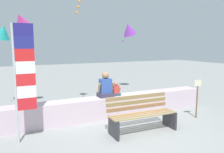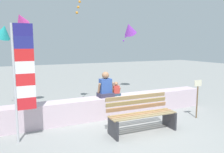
# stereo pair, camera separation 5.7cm
# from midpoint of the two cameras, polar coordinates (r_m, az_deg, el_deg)

# --- Properties ---
(ground_plane) EXTENTS (40.00, 40.00, 0.00)m
(ground_plane) POSITION_cam_midpoint_polar(r_m,az_deg,el_deg) (6.02, 4.95, -12.95)
(ground_plane) COLOR gray
(seawall_ledge) EXTENTS (6.43, 0.52, 0.62)m
(seawall_ledge) POSITION_cam_midpoint_polar(r_m,az_deg,el_deg) (6.88, -0.02, -7.49)
(seawall_ledge) COLOR #C6AFBB
(seawall_ledge) RESTS_ON ground
(park_bench) EXTENTS (1.75, 0.67, 0.88)m
(park_bench) POSITION_cam_midpoint_polar(r_m,az_deg,el_deg) (5.74, 7.22, -9.55)
(park_bench) COLOR #95825A
(park_bench) RESTS_ON ground
(person_adult) EXTENTS (0.49, 0.36, 0.75)m
(person_adult) POSITION_cam_midpoint_polar(r_m,az_deg,el_deg) (6.67, -1.90, -2.70)
(person_adult) COLOR #353249
(person_adult) RESTS_ON seawall_ledge
(person_child) EXTENTS (0.28, 0.20, 0.43)m
(person_child) POSITION_cam_midpoint_polar(r_m,az_deg,el_deg) (6.84, 0.78, -3.50)
(person_child) COLOR #294052
(person_child) RESTS_ON seawall_ledge
(flag_banner) EXTENTS (0.45, 0.05, 2.60)m
(flag_banner) POSITION_cam_midpoint_polar(r_m,az_deg,el_deg) (5.20, -22.19, 0.66)
(flag_banner) COLOR #B7B7BC
(flag_banner) RESTS_ON ground
(kite_purple) EXTENTS (0.93, 0.89, 0.94)m
(kite_purple) POSITION_cam_midpoint_polar(r_m,az_deg,el_deg) (10.57, 4.11, 11.97)
(kite_purple) COLOR purple
(kite_magenta) EXTENTS (0.61, 0.67, 0.85)m
(kite_magenta) POSITION_cam_midpoint_polar(r_m,az_deg,el_deg) (7.80, -22.41, 13.25)
(kite_magenta) COLOR #DB3D9E
(kite_teal) EXTENTS (0.74, 0.79, 0.88)m
(kite_teal) POSITION_cam_midpoint_polar(r_m,az_deg,el_deg) (8.39, -26.16, 10.16)
(kite_teal) COLOR teal
(sign_post) EXTENTS (0.24, 0.05, 1.14)m
(sign_post) POSITION_cam_midpoint_polar(r_m,az_deg,el_deg) (7.07, 20.58, -4.48)
(sign_post) COLOR brown
(sign_post) RESTS_ON ground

